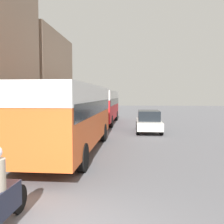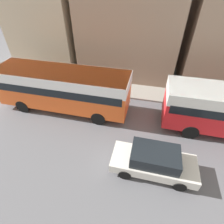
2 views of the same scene
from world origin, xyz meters
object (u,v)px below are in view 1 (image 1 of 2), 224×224
Objects in this scene: bus_lead at (70,109)px; car_crossing at (149,121)px; bus_following at (102,103)px; pedestrian_near_curb at (75,109)px.

bus_lead is 7.93m from car_crossing.
bus_lead is 1.00× the size of bus_following.
bus_lead reaches higher than pedestrian_near_curb.
bus_lead reaches higher than car_crossing.
bus_lead reaches higher than bus_following.
bus_lead is at bearing 59.40° from car_crossing.
car_crossing is 13.21m from pedestrian_near_curb.
bus_lead is 11.81m from bus_following.
bus_lead is at bearing -89.69° from bus_following.
bus_following is 2.18× the size of car_crossing.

